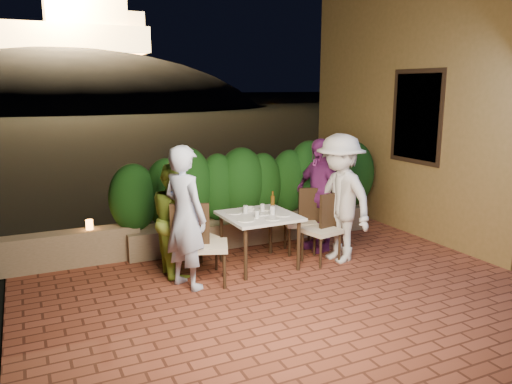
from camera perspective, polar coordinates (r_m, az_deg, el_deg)
ground at (r=6.33m, az=7.12°, el=-11.50°), size 400.00×400.00×0.00m
terrace_floor at (r=6.74m, az=4.81°, el=-10.44°), size 7.00×6.00×0.15m
building_wall at (r=9.64m, az=19.61°, el=11.35°), size 1.60×5.00×5.00m
window_pane at (r=8.75m, az=18.02°, el=8.18°), size 0.08×1.00×1.40m
window_frame at (r=8.75m, az=17.97°, el=8.18°), size 0.06×1.15×1.55m
planter at (r=8.25m, az=-0.22°, el=-4.15°), size 4.20×0.55×0.40m
hedge at (r=8.07m, az=-0.22°, el=0.97°), size 4.00×0.70×1.10m
parapet at (r=7.53m, az=-21.51°, el=-6.20°), size 2.20×0.30×0.50m
hill at (r=65.41m, az=-20.70°, el=5.51°), size 52.00×40.00×22.00m
fortress at (r=65.58m, az=-21.68°, el=18.19°), size 26.00×8.00×8.00m
dining_table at (r=7.03m, az=0.35°, el=-5.54°), size 1.00×1.00×0.75m
plate_nw at (r=6.62m, az=-1.18°, el=-3.21°), size 0.23×0.23×0.01m
plate_sw at (r=7.01m, az=-2.49°, el=-2.37°), size 0.21×0.21×0.01m
plate_ne at (r=6.88m, az=3.08°, el=-2.64°), size 0.20×0.20×0.01m
plate_se at (r=7.23m, az=1.27°, el=-1.91°), size 0.24×0.24×0.01m
plate_centre at (r=6.92m, az=0.64°, el=-2.55°), size 0.20×0.20×0.01m
plate_front at (r=6.68m, az=1.90°, el=-3.08°), size 0.20×0.20×0.01m
glass_nw at (r=6.73m, az=0.11°, el=-2.57°), size 0.06×0.06×0.10m
glass_sw at (r=6.99m, az=-1.20°, el=-1.99°), size 0.06×0.06×0.11m
glass_ne at (r=6.91m, az=1.90°, el=-2.10°), size 0.07×0.07×0.12m
glass_se at (r=7.10m, az=0.75°, el=-1.78°), size 0.06×0.06×0.10m
beer_bottle at (r=7.04m, az=1.91°, el=-1.10°), size 0.06×0.06×0.30m
bowl at (r=7.14m, az=-0.80°, el=-1.95°), size 0.21×0.21×0.04m
chair_left_front at (r=6.40m, az=-5.50°, el=-5.93°), size 0.63×0.63×1.06m
chair_left_back at (r=6.91m, az=-6.72°, el=-5.06°), size 0.55×0.55×0.96m
chair_right_front at (r=7.20m, az=7.47°, el=-4.20°), size 0.55×0.55×0.99m
chair_right_back at (r=7.60m, az=5.02°, el=-3.26°), size 0.59×0.59×1.00m
diner_blue at (r=6.24m, az=-8.10°, el=-2.90°), size 0.67×0.78×1.81m
diner_green at (r=6.75m, az=-9.24°, el=-3.06°), size 0.58×0.74×1.51m
diner_white at (r=7.22m, az=9.52°, el=-0.73°), size 0.84×1.28×1.85m
diner_purple at (r=7.69m, az=7.24°, el=-0.31°), size 0.57×1.07×1.73m
parapet_lamp at (r=7.47m, az=-18.50°, el=-3.56°), size 0.10×0.10×0.14m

